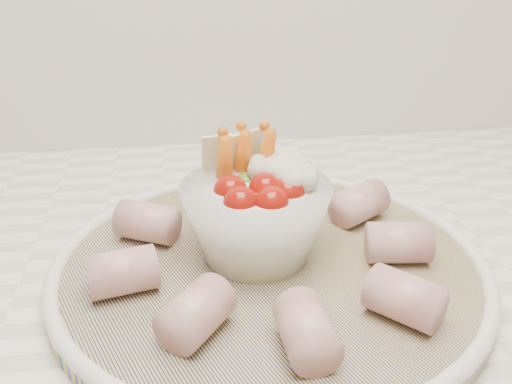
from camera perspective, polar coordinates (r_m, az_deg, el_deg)
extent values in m
cube|color=white|center=(0.49, -9.12, -9.91)|extent=(2.04, 0.62, 0.04)
cylinder|color=navy|center=(0.46, 1.36, -7.73)|extent=(0.45, 0.45, 0.01)
torus|color=white|center=(0.46, 1.37, -6.94)|extent=(0.35, 0.35, 0.01)
sphere|color=maroon|center=(0.41, -1.55, -1.19)|extent=(0.03, 0.03, 0.03)
sphere|color=maroon|center=(0.41, 1.54, -1.19)|extent=(0.03, 0.03, 0.03)
sphere|color=maroon|center=(0.43, 3.23, -0.18)|extent=(0.03, 0.03, 0.03)
sphere|color=maroon|center=(0.43, -2.58, 0.02)|extent=(0.03, 0.03, 0.03)
sphere|color=maroon|center=(0.44, 0.95, 0.26)|extent=(0.03, 0.03, 0.03)
sphere|color=maroon|center=(0.45, 2.87, 0.84)|extent=(0.03, 0.03, 0.03)
sphere|color=#4D7326|center=(0.45, -0.99, 0.76)|extent=(0.02, 0.02, 0.02)
cone|color=#D26413|center=(0.45, -3.17, 2.30)|extent=(0.02, 0.03, 0.06)
cone|color=#D26413|center=(0.46, -1.33, 2.96)|extent=(0.03, 0.04, 0.06)
cone|color=#D26413|center=(0.46, 0.96, 3.04)|extent=(0.03, 0.04, 0.06)
sphere|color=beige|center=(0.46, 3.30, 1.61)|extent=(0.03, 0.03, 0.03)
sphere|color=beige|center=(0.44, 4.07, 0.54)|extent=(0.03, 0.03, 0.03)
sphere|color=beige|center=(0.47, 2.87, 2.45)|extent=(0.03, 0.03, 0.03)
sphere|color=beige|center=(0.45, 1.27, 1.54)|extent=(0.03, 0.03, 0.03)
cube|color=beige|center=(0.47, -2.97, 3.31)|extent=(0.04, 0.02, 0.04)
cube|color=beige|center=(0.47, -0.83, 3.73)|extent=(0.04, 0.03, 0.04)
cylinder|color=#B65360|center=(0.46, 14.08, -4.91)|extent=(0.05, 0.04, 0.03)
cylinder|color=#B65360|center=(0.52, 10.27, -1.13)|extent=(0.06, 0.05, 0.03)
cylinder|color=#B65360|center=(0.55, 3.03, 0.81)|extent=(0.05, 0.06, 0.03)
cylinder|color=#B65360|center=(0.53, -4.49, -0.35)|extent=(0.05, 0.06, 0.03)
cylinder|color=#B65360|center=(0.49, -10.79, -2.97)|extent=(0.06, 0.05, 0.03)
cylinder|color=#B65360|center=(0.43, -13.20, -7.80)|extent=(0.05, 0.04, 0.03)
cylinder|color=#B65360|center=(0.38, -6.00, -11.96)|extent=(0.06, 0.06, 0.03)
cylinder|color=#B65360|center=(0.36, 5.10, -13.65)|extent=(0.04, 0.05, 0.03)
cylinder|color=#B65360|center=(0.40, 14.66, -10.22)|extent=(0.06, 0.06, 0.03)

